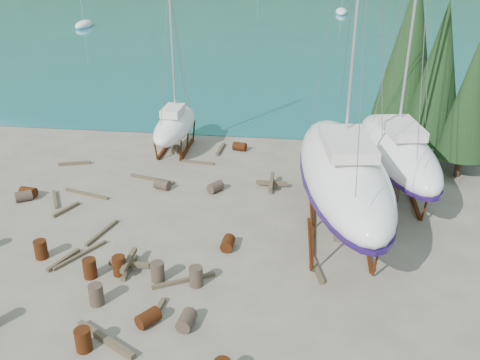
# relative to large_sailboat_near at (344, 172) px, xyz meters

# --- Properties ---
(ground) EXTENTS (600.00, 600.00, 0.00)m
(ground) POSITION_rel_large_sailboat_near_xyz_m (-6.65, -2.39, -3.22)
(ground) COLOR #5F564B
(ground) RESTS_ON ground
(cypress_near_right) EXTENTS (3.60, 3.60, 10.00)m
(cypress_near_right) POSITION_rel_large_sailboat_near_xyz_m (5.85, 9.61, 2.57)
(cypress_near_right) COLOR black
(cypress_near_right) RESTS_ON ground
(cypress_mid_right) EXTENTS (3.06, 3.06, 8.50)m
(cypress_mid_right) POSITION_rel_large_sailboat_near_xyz_m (7.35, 7.61, 1.70)
(cypress_mid_right) COLOR black
(cypress_mid_right) RESTS_ON ground
(cypress_back_left) EXTENTS (4.14, 4.14, 11.50)m
(cypress_back_left) POSITION_rel_large_sailboat_near_xyz_m (4.35, 11.61, 3.45)
(cypress_back_left) COLOR black
(cypress_back_left) RESTS_ON ground
(moored_boat_left) EXTENTS (2.00, 5.00, 6.05)m
(moored_boat_left) POSITION_rel_large_sailboat_near_xyz_m (-36.65, 57.61, -2.83)
(moored_boat_left) COLOR white
(moored_boat_left) RESTS_ON ground
(moored_boat_mid) EXTENTS (2.00, 5.00, 6.05)m
(moored_boat_mid) POSITION_rel_large_sailboat_near_xyz_m (3.35, 77.61, -2.83)
(moored_boat_mid) COLOR white
(moored_boat_mid) RESTS_ON ground
(large_sailboat_near) EXTENTS (5.46, 13.10, 19.99)m
(large_sailboat_near) POSITION_rel_large_sailboat_near_xyz_m (0.00, 0.00, 0.00)
(large_sailboat_near) COLOR white
(large_sailboat_near) RESTS_ON ground
(large_sailboat_far) EXTENTS (4.84, 10.83, 16.55)m
(large_sailboat_far) POSITION_rel_large_sailboat_near_xyz_m (3.13, 4.48, -0.51)
(large_sailboat_far) COLOR white
(large_sailboat_far) RESTS_ON ground
(small_sailboat_shore) EXTENTS (2.40, 6.88, 10.89)m
(small_sailboat_shore) POSITION_rel_large_sailboat_near_xyz_m (-10.50, 9.55, -1.42)
(small_sailboat_shore) COLOR white
(small_sailboat_shore) RESTS_ON ground
(worker) EXTENTS (0.56, 0.67, 1.56)m
(worker) POSITION_rel_large_sailboat_near_xyz_m (-0.37, 1.20, -2.44)
(worker) COLOR navy
(worker) RESTS_ON ground
(drum_0) EXTENTS (0.58, 0.58, 0.88)m
(drum_0) POSITION_rel_large_sailboat_near_xyz_m (-13.44, -4.10, -2.78)
(drum_0) COLOR #55290E
(drum_0) RESTS_ON ground
(drum_1) EXTENTS (0.69, 0.95, 0.58)m
(drum_1) POSITION_rel_large_sailboat_near_xyz_m (-5.90, -7.83, -2.93)
(drum_1) COLOR #2D2823
(drum_1) RESTS_ON ground
(drum_2) EXTENTS (0.96, 0.71, 0.58)m
(drum_2) POSITION_rel_large_sailboat_near_xyz_m (-17.01, 1.64, -2.93)
(drum_2) COLOR #55290E
(drum_2) RESTS_ON ground
(drum_3) EXTENTS (0.58, 0.58, 0.88)m
(drum_3) POSITION_rel_large_sailboat_near_xyz_m (-9.23, -9.49, -2.78)
(drum_3) COLOR #55290E
(drum_3) RESTS_ON ground
(drum_4) EXTENTS (0.98, 0.76, 0.58)m
(drum_4) POSITION_rel_large_sailboat_near_xyz_m (-6.23, 10.05, -2.93)
(drum_4) COLOR #55290E
(drum_4) RESTS_ON ground
(drum_5) EXTENTS (0.58, 0.58, 0.88)m
(drum_5) POSITION_rel_large_sailboat_near_xyz_m (-7.74, -5.11, -2.78)
(drum_5) COLOR #2D2823
(drum_5) RESTS_ON ground
(drum_6) EXTENTS (0.62, 0.90, 0.58)m
(drum_6) POSITION_rel_large_sailboat_near_xyz_m (-5.19, -2.26, -2.93)
(drum_6) COLOR #55290E
(drum_6) RESTS_ON ground
(drum_9) EXTENTS (1.02, 0.83, 0.58)m
(drum_9) POSITION_rel_large_sailboat_near_xyz_m (-9.86, 3.55, -2.93)
(drum_9) COLOR #2D2823
(drum_9) RESTS_ON ground
(drum_10) EXTENTS (0.58, 0.58, 0.88)m
(drum_10) POSITION_rel_large_sailboat_near_xyz_m (-9.50, -4.89, -2.78)
(drum_10) COLOR #55290E
(drum_10) RESTS_ON ground
(drum_11) EXTENTS (0.97, 1.05, 0.58)m
(drum_11) POSITION_rel_large_sailboat_near_xyz_m (-6.78, 3.63, -2.93)
(drum_11) COLOR #2D2823
(drum_11) RESTS_ON ground
(drum_12) EXTENTS (0.98, 1.05, 0.58)m
(drum_12) POSITION_rel_large_sailboat_near_xyz_m (-7.36, -7.88, -2.93)
(drum_12) COLOR #55290E
(drum_12) RESTS_ON ground
(drum_14) EXTENTS (0.58, 0.58, 0.88)m
(drum_14) POSITION_rel_large_sailboat_near_xyz_m (-10.68, -5.24, -2.78)
(drum_14) COLOR #55290E
(drum_14) RESTS_ON ground
(drum_15) EXTENTS (1.05, 0.97, 0.58)m
(drum_15) POSITION_rel_large_sailboat_near_xyz_m (-17.02, 1.14, -2.93)
(drum_15) COLOR #2D2823
(drum_15) RESTS_ON ground
(drum_16) EXTENTS (0.58, 0.58, 0.88)m
(drum_16) POSITION_rel_large_sailboat_near_xyz_m (-9.73, -6.96, -2.78)
(drum_16) COLOR #2D2823
(drum_16) RESTS_ON ground
(drum_17) EXTENTS (0.58, 0.58, 0.88)m
(drum_17) POSITION_rel_large_sailboat_near_xyz_m (-6.07, -5.24, -2.78)
(drum_17) COLOR #2D2823
(drum_17) RESTS_ON ground
(timber_1) EXTENTS (0.68, 2.05, 0.19)m
(timber_1) POSITION_rel_large_sailboat_near_xyz_m (-1.08, -3.53, -3.12)
(timber_1) COLOR brown
(timber_1) RESTS_ON ground
(timber_2) EXTENTS (1.95, 0.75, 0.19)m
(timber_2) POSITION_rel_large_sailboat_near_xyz_m (-16.32, 6.29, -3.12)
(timber_2) COLOR brown
(timber_2) RESTS_ON ground
(timber_3) EXTENTS (1.57, 2.62, 0.15)m
(timber_3) POSITION_rel_large_sailboat_near_xyz_m (-11.75, -3.77, -3.14)
(timber_3) COLOR brown
(timber_3) RESTS_ON ground
(timber_4) EXTENTS (0.86, 1.68, 0.17)m
(timber_4) POSITION_rel_large_sailboat_near_xyz_m (-14.24, 0.30, -3.13)
(timber_4) COLOR brown
(timber_4) RESTS_ON ground
(timber_5) EXTENTS (2.50, 1.46, 0.16)m
(timber_5) POSITION_rel_large_sailboat_near_xyz_m (-6.64, -5.11, -3.14)
(timber_5) COLOR brown
(timber_5) RESTS_ON ground
(timber_6) EXTENTS (0.32, 2.09, 0.19)m
(timber_6) POSITION_rel_large_sailboat_near_xyz_m (-7.50, 9.85, -3.12)
(timber_6) COLOR brown
(timber_6) RESTS_ON ground
(timber_7) EXTENTS (0.29, 1.54, 0.17)m
(timber_7) POSITION_rel_large_sailboat_near_xyz_m (-7.20, -7.21, -3.13)
(timber_7) COLOR brown
(timber_7) RESTS_ON ground
(timber_9) EXTENTS (2.25, 0.44, 0.15)m
(timber_9) POSITION_rel_large_sailboat_near_xyz_m (-8.63, 7.50, -3.14)
(timber_9) COLOR brown
(timber_9) RESTS_ON ground
(timber_10) EXTENTS (2.89, 0.94, 0.16)m
(timber_10) POSITION_rel_large_sailboat_near_xyz_m (-10.78, 4.65, -3.13)
(timber_10) COLOR brown
(timber_10) RESTS_ON ground
(timber_11) EXTENTS (0.79, 2.52, 0.15)m
(timber_11) POSITION_rel_large_sailboat_near_xyz_m (-11.50, -1.75, -3.14)
(timber_11) COLOR brown
(timber_11) RESTS_ON ground
(timber_12) EXTENTS (0.84, 1.85, 0.17)m
(timber_12) POSITION_rel_large_sailboat_near_xyz_m (-12.34, -4.28, -3.13)
(timber_12) COLOR brown
(timber_12) RESTS_ON ground
(timber_15) EXTENTS (2.82, 0.95, 0.15)m
(timber_15) POSITION_rel_large_sailboat_near_xyz_m (-13.89, 2.26, -3.14)
(timber_15) COLOR brown
(timber_15) RESTS_ON ground
(timber_16) EXTENTS (2.66, 1.66, 0.23)m
(timber_16) POSITION_rel_large_sailboat_near_xyz_m (-8.62, -9.03, -3.10)
(timber_16) COLOR brown
(timber_16) RESTS_ON ground
(timber_17) EXTENTS (1.17, 1.99, 0.16)m
(timber_17) POSITION_rel_large_sailboat_near_xyz_m (-15.36, 1.38, -3.14)
(timber_17) COLOR brown
(timber_17) RESTS_ON ground
(timber_pile_fore) EXTENTS (1.80, 1.80, 0.60)m
(timber_pile_fore) POSITION_rel_large_sailboat_near_xyz_m (-9.20, -4.51, -2.92)
(timber_pile_fore) COLOR brown
(timber_pile_fore) RESTS_ON ground
(timber_pile_aft) EXTENTS (1.80, 1.80, 0.60)m
(timber_pile_aft) POSITION_rel_large_sailboat_near_xyz_m (-3.64, 4.55, -2.92)
(timber_pile_aft) COLOR brown
(timber_pile_aft) RESTS_ON ground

